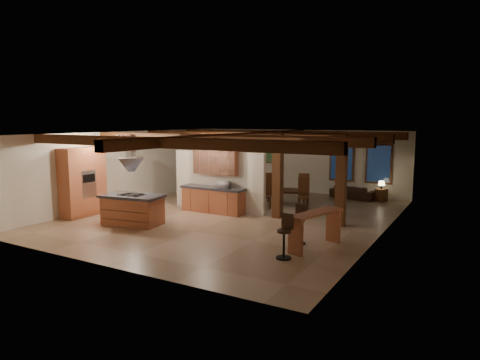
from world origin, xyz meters
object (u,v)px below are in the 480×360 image
Objects in this scene: kitchen_island at (133,209)px; sofa at (353,192)px; dining_table at (285,197)px; bar_counter at (316,224)px.

sofa is at bearing 58.61° from kitchen_island.
kitchen_island is at bearing -132.48° from dining_table.
dining_table is 0.93× the size of bar_counter.
bar_counter is at bearing 107.26° from sofa.
sofa is (1.93, 2.78, -0.04)m from dining_table.
dining_table is at bearing 60.51° from kitchen_island.
dining_table is at bearing 64.47° from sofa.
kitchen_island is 9.50m from sofa.
kitchen_island is 1.11× the size of bar_counter.
bar_counter is (1.07, -7.64, 0.38)m from sofa.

